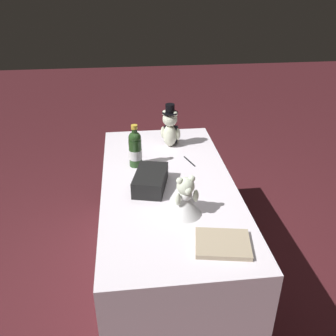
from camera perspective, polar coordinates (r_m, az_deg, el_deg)
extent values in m
plane|color=#47191E|center=(2.66, 0.00, -15.72)|extent=(12.00, 12.00, 0.00)
cube|color=white|center=(2.43, 0.00, -9.61)|extent=(1.63, 0.79, 0.72)
ellipsoid|color=beige|center=(2.65, 0.29, 5.03)|extent=(0.11, 0.10, 0.16)
cube|color=black|center=(2.67, 0.48, 5.27)|extent=(0.08, 0.10, 0.12)
sphere|color=beige|center=(2.60, 0.30, 7.54)|extent=(0.10, 0.10, 0.10)
sphere|color=beige|center=(2.64, 0.57, 7.75)|extent=(0.04, 0.04, 0.04)
sphere|color=beige|center=(2.57, 1.08, 8.32)|extent=(0.04, 0.04, 0.04)
sphere|color=beige|center=(2.59, -0.47, 8.48)|extent=(0.04, 0.04, 0.04)
ellipsoid|color=beige|center=(2.64, 1.56, 5.24)|extent=(0.03, 0.03, 0.09)
ellipsoid|color=beige|center=(2.67, -0.79, 5.52)|extent=(0.03, 0.03, 0.09)
sphere|color=beige|center=(2.71, 1.23, 4.29)|extent=(0.05, 0.05, 0.05)
sphere|color=beige|center=(2.73, 0.03, 4.44)|extent=(0.05, 0.05, 0.05)
cylinder|color=black|center=(2.58, 0.30, 8.53)|extent=(0.11, 0.11, 0.01)
cylinder|color=black|center=(2.57, 0.31, 9.18)|extent=(0.06, 0.06, 0.06)
cone|color=white|center=(1.92, 2.65, -5.44)|extent=(0.18, 0.18, 0.13)
ellipsoid|color=white|center=(1.89, 2.68, -4.08)|extent=(0.08, 0.07, 0.06)
sphere|color=silver|center=(1.87, 2.72, -2.80)|extent=(0.09, 0.09, 0.09)
sphere|color=silver|center=(1.84, 3.15, -3.55)|extent=(0.04, 0.04, 0.04)
sphere|color=silver|center=(1.84, 1.80, -1.99)|extent=(0.04, 0.04, 0.04)
sphere|color=silver|center=(1.86, 3.68, -1.66)|extent=(0.04, 0.04, 0.04)
ellipsoid|color=silver|center=(1.86, 1.52, -4.82)|extent=(0.03, 0.03, 0.07)
ellipsoid|color=silver|center=(1.89, 4.30, -4.30)|extent=(0.03, 0.03, 0.07)
cone|color=white|center=(1.93, 2.15, -3.36)|extent=(0.16, 0.16, 0.13)
cylinder|color=#24441D|center=(2.38, -5.04, 2.34)|extent=(0.08, 0.08, 0.18)
sphere|color=#24441D|center=(2.34, -5.15, 4.63)|extent=(0.08, 0.08, 0.08)
cylinder|color=#24441D|center=(2.32, -5.20, 5.68)|extent=(0.03, 0.03, 0.07)
cylinder|color=gold|center=(2.31, -5.23, 6.31)|extent=(0.04, 0.04, 0.03)
cylinder|color=silver|center=(2.38, -5.03, 2.14)|extent=(0.08, 0.08, 0.06)
cylinder|color=black|center=(2.46, 3.32, 1.04)|extent=(0.14, 0.06, 0.01)
cone|color=silver|center=(2.51, 2.51, 1.76)|extent=(0.01, 0.01, 0.01)
cube|color=black|center=(2.15, -2.71, -1.86)|extent=(0.32, 0.24, 0.10)
cube|color=#B7B7BF|center=(2.18, -0.62, -1.47)|extent=(0.04, 0.02, 0.02)
cube|color=tan|center=(1.77, 8.42, -11.43)|extent=(0.24, 0.28, 0.02)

